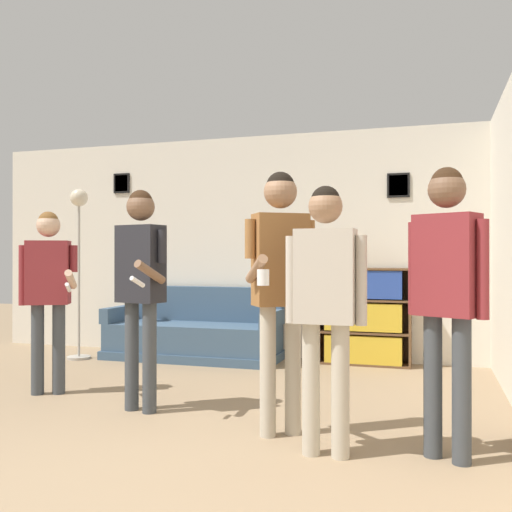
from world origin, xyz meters
The scene contains 11 objects.
ground_plane centered at (0.00, 0.00, 0.00)m, with size 20.00×20.00×0.00m, color #937A5B.
wall_back centered at (0.00, 4.41, 1.35)m, with size 7.49×0.08×2.70m.
couch centered at (-0.79, 3.99, 0.28)m, with size 2.09×0.80×0.84m.
bookshelf centered at (1.19, 4.19, 0.54)m, with size 1.04×0.30×1.09m.
floor_lamp centered at (-2.09, 3.56, 1.45)m, with size 0.28×0.28×2.02m.
person_player_foreground_left centered at (-1.31, 1.96, 0.98)m, with size 0.58×0.38×1.61m.
person_player_foreground_center centered at (-0.26, 1.70, 1.08)m, with size 0.49×0.53×1.74m.
person_watcher_holding_cup centered at (0.94, 1.44, 1.11)m, with size 0.43×0.58×1.79m.
person_spectator_near_bookshelf centered at (1.31, 1.12, 1.00)m, with size 0.50×0.21×1.64m.
person_spectator_far_right centered at (2.01, 1.26, 1.08)m, with size 0.45×0.34×1.74m.
drinking_cup centered at (1.13, 4.19, 1.14)m, with size 0.08×0.08×0.10m.
Camera 1 is at (1.92, -2.31, 1.21)m, focal length 40.00 mm.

